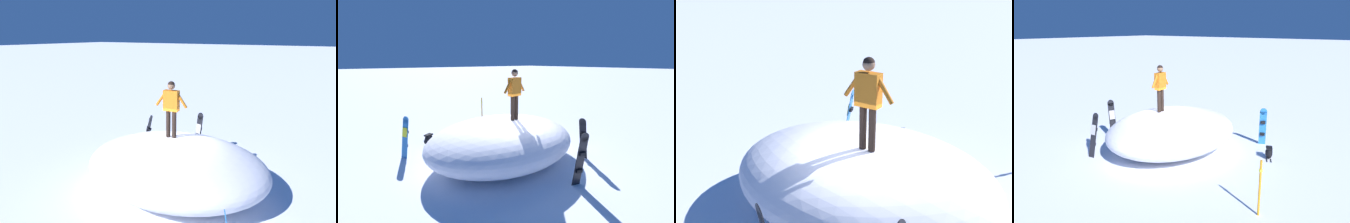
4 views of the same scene
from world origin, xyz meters
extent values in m
plane|color=white|center=(0.00, 0.00, 0.00)|extent=(240.00, 240.00, 0.00)
ellipsoid|color=white|center=(-0.31, 0.48, 0.78)|extent=(6.05, 4.96, 1.56)
cylinder|color=black|center=(0.12, 0.21, 1.99)|extent=(0.14, 0.14, 0.85)
cylinder|color=black|center=(-0.07, 0.19, 1.99)|extent=(0.14, 0.14, 0.85)
cube|color=orange|center=(0.03, 0.20, 2.73)|extent=(0.50, 0.28, 0.64)
sphere|color=#936B4C|center=(0.03, 0.20, 3.20)|extent=(0.23, 0.23, 0.23)
cylinder|color=orange|center=(0.35, 0.25, 2.79)|extent=(0.41, 0.14, 0.52)
cylinder|color=orange|center=(-0.30, 0.16, 2.79)|extent=(0.41, 0.14, 0.52)
sphere|color=black|center=(0.03, 0.20, 3.22)|extent=(0.22, 0.22, 0.22)
cube|color=#2672BF|center=(-2.99, 3.02, 0.72)|extent=(0.35, 0.36, 1.44)
cylinder|color=#2672BF|center=(-2.88, 3.07, 1.44)|extent=(0.18, 0.28, 0.28)
cube|color=yellow|center=(-2.98, 3.02, 0.98)|extent=(0.16, 0.24, 0.35)
cube|color=black|center=(-2.91, 3.05, 0.98)|extent=(0.16, 0.21, 0.12)
cube|color=black|center=(-2.99, 3.02, 0.46)|extent=(0.16, 0.21, 0.12)
cylinder|color=black|center=(0.27, -2.46, 1.56)|extent=(0.28, 0.14, 0.28)
ellipsoid|color=black|center=(-1.80, 3.88, 0.22)|extent=(0.50, 0.43, 0.44)
ellipsoid|color=black|center=(-1.97, 3.79, 0.16)|extent=(0.20, 0.23, 0.21)
cube|color=black|center=(-1.80, 3.88, 0.41)|extent=(0.42, 0.36, 0.06)
cylinder|color=black|center=(-1.55, 3.92, 0.01)|extent=(0.28, 0.17, 0.04)
cylinder|color=black|center=(-1.62, 4.05, 0.01)|extent=(0.28, 0.17, 0.04)
camera|label=1|loc=(-4.43, 7.58, 4.71)|focal=31.03mm
camera|label=2|loc=(-5.09, -5.67, 3.60)|focal=24.14mm
camera|label=3|loc=(4.37, -5.15, 4.68)|focal=42.40mm
camera|label=4|loc=(9.29, 8.74, 4.73)|focal=36.27mm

